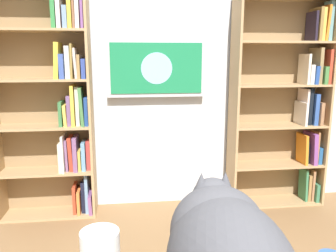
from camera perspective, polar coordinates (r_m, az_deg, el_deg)
wall_back at (r=3.24m, az=-0.74°, el=10.05°), size 4.52×0.06×2.70m
bookshelf_left at (r=3.46m, az=19.78°, el=3.54°), size 0.92×0.28×1.96m
bookshelf_right at (r=3.14m, az=-18.46°, el=3.67°), size 0.85×0.28×2.07m
wall_mounted_tv at (r=3.15m, az=-1.98°, el=9.68°), size 0.90×0.07×0.53m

